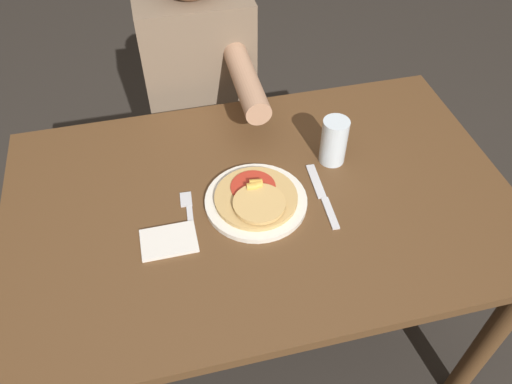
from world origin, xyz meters
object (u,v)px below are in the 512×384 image
object	(u,v)px
drinking_glass	(334,141)
knife	(323,196)
pizza	(256,198)
person_diner	(201,87)
dining_table	(261,225)
plate	(256,201)
fork	(189,215)

from	to	relation	value
drinking_glass	knife	bearing A→B (deg)	-117.93
pizza	person_diner	size ratio (longest dim) A/B	0.17
dining_table	person_diner	world-z (taller)	person_diner
plate	knife	size ratio (longest dim) A/B	1.14
pizza	plate	bearing A→B (deg)	91.58
dining_table	pizza	size ratio (longest dim) A/B	6.18
plate	pizza	size ratio (longest dim) A/B	1.24
knife	person_diner	size ratio (longest dim) A/B	0.19
drinking_glass	person_diner	xyz separation A→B (m)	(-0.28, 0.49, -0.12)
plate	drinking_glass	bearing A→B (deg)	24.35
fork	knife	xyz separation A→B (m)	(0.33, -0.02, 0.00)
fork	knife	size ratio (longest dim) A/B	0.80
drinking_glass	plate	bearing A→B (deg)	-155.65
dining_table	drinking_glass	bearing A→B (deg)	22.75
plate	fork	distance (m)	0.17
fork	drinking_glass	size ratio (longest dim) A/B	1.36
pizza	dining_table	bearing A→B (deg)	50.23
pizza	person_diner	bearing A→B (deg)	94.37
person_diner	plate	bearing A→B (deg)	-85.61
pizza	fork	world-z (taller)	pizza
plate	drinking_glass	xyz separation A→B (m)	(0.23, 0.11, 0.06)
knife	drinking_glass	xyz separation A→B (m)	(0.07, 0.12, 0.06)
pizza	person_diner	distance (m)	0.61
dining_table	knife	xyz separation A→B (m)	(0.15, -0.03, 0.11)
pizza	drinking_glass	distance (m)	0.26
knife	fork	bearing A→B (deg)	176.97
fork	drinking_glass	world-z (taller)	drinking_glass
plate	person_diner	size ratio (longest dim) A/B	0.22
drinking_glass	person_diner	bearing A→B (deg)	119.48
knife	drinking_glass	bearing A→B (deg)	62.07
fork	person_diner	distance (m)	0.61
fork	person_diner	bearing A→B (deg)	78.62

